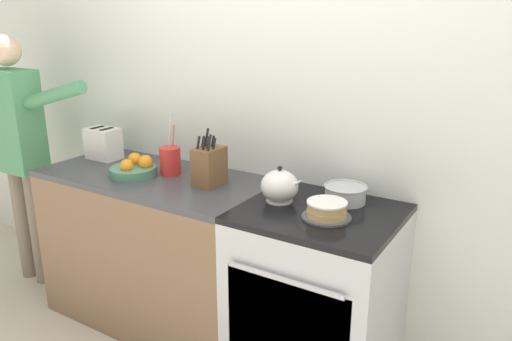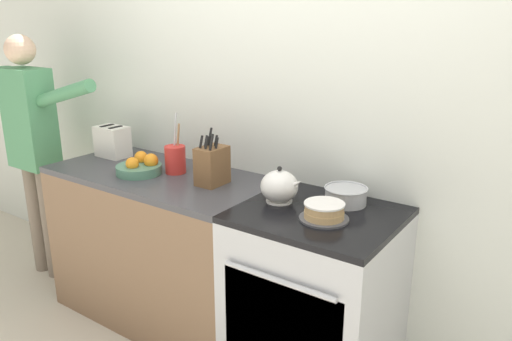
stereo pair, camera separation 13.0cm
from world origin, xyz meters
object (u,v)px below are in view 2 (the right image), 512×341
layer_cake (324,212)px  mixing_bowl (346,195)px  tea_kettle (280,187)px  utensil_crock (175,159)px  stove_range (314,300)px  fruit_bowl (140,167)px  knife_block (212,165)px  person_baker (33,138)px  toaster (113,141)px

layer_cake → mixing_bowl: bearing=91.6°
tea_kettle → utensil_crock: utensil_crock is taller
stove_range → fruit_bowl: bearing=-176.9°
utensil_crock → fruit_bowl: bearing=-141.0°
mixing_bowl → knife_block: 0.73m
layer_cake → knife_block: knife_block is taller
tea_kettle → knife_block: (-0.44, 0.02, 0.03)m
knife_block → person_baker: bearing=-174.7°
knife_block → utensil_crock: 0.31m
stove_range → knife_block: knife_block is taller
knife_block → layer_cake: bearing=-7.4°
tea_kettle → toaster: size_ratio=1.01×
tea_kettle → person_baker: (-1.89, -0.12, 0.00)m
stove_range → person_baker: bearing=-177.2°
toaster → layer_cake: bearing=-5.5°
mixing_bowl → utensil_crock: utensil_crock is taller
mixing_bowl → fruit_bowl: size_ratio=0.81×
layer_cake → fruit_bowl: (-1.18, 0.00, 0.00)m
stove_range → layer_cake: size_ratio=4.16×
stove_range → toaster: size_ratio=4.17×
mixing_bowl → utensil_crock: size_ratio=0.61×
fruit_bowl → toaster: bearing=159.9°
utensil_crock → mixing_bowl: bearing=5.9°
stove_range → utensil_crock: bearing=176.0°
toaster → fruit_bowl: bearing=-20.1°
stove_range → toaster: bearing=176.6°
layer_cake → fruit_bowl: size_ratio=0.86×
layer_cake → person_baker: 2.17m
layer_cake → toaster: size_ratio=1.00×
knife_block → tea_kettle: bearing=-2.3°
fruit_bowl → stove_range: bearing=3.1°
utensil_crock → layer_cake: bearing=-7.2°
layer_cake → utensil_crock: bearing=172.8°
knife_block → fruit_bowl: size_ratio=1.15×
knife_block → fruit_bowl: knife_block is taller
stove_range → layer_cake: bearing=-44.8°
utensil_crock → fruit_bowl: (-0.16, -0.13, -0.04)m
tea_kettle → knife_block: knife_block is taller
mixing_bowl → fruit_bowl: 1.19m
layer_cake → mixing_bowl: mixing_bowl is taller
stove_range → toaster: toaster is taller
layer_cake → toaster: bearing=174.5°
knife_block → toaster: size_ratio=1.34×
mixing_bowl → utensil_crock: bearing=-174.1°
stove_range → knife_block: 0.87m
stove_range → mixing_bowl: mixing_bowl is taller
layer_cake → tea_kettle: tea_kettle is taller
toaster → person_baker: bearing=-161.4°
tea_kettle → utensil_crock: size_ratio=0.65×
layer_cake → toaster: toaster is taller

